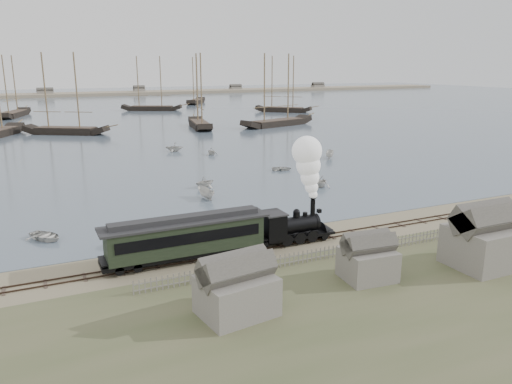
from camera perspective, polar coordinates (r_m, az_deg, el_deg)
name	(u,v)px	position (r m, az deg, el deg)	size (l,w,h in m)	color
ground	(278,237)	(50.92, 2.51, -5.20)	(600.00, 600.00, 0.00)	gray
harbor_water	(83,108)	(214.32, -19.20, 9.10)	(600.00, 336.00, 0.06)	#4D5D6E
rail_track	(287,243)	(49.24, 3.59, -5.86)	(120.00, 1.80, 0.16)	#32241B
picket_fence_west	(248,274)	(42.42, -0.97, -9.34)	(19.00, 0.10, 1.20)	slate
picket_fence_east	(425,243)	(52.19, 18.78, -5.49)	(15.00, 0.10, 1.20)	slate
shed_left	(237,314)	(36.22, -2.20, -13.76)	(5.00, 4.00, 4.10)	slate
shed_mid	(367,279)	(42.54, 12.54, -9.64)	(4.00, 3.50, 3.60)	slate
shed_right	(483,265)	(48.44, 24.51, -7.61)	(6.00, 5.00, 5.10)	slate
far_spit	(65,96)	(293.82, -20.94, 10.19)	(500.00, 20.00, 1.80)	tan
locomotive	(306,196)	(48.81, 5.75, -0.44)	(8.07, 3.01, 10.06)	black
passenger_coach	(186,236)	(44.76, -7.97, -5.03)	(15.04, 2.90, 3.65)	black
beached_dinghy	(254,238)	(49.74, -0.19, -5.23)	(3.53, 2.52, 0.73)	beige
rowboat_0	(46,236)	(54.14, -22.92, -4.65)	(3.89, 2.78, 0.81)	beige
rowboat_1	(205,182)	(71.09, -5.88, 1.17)	(3.09, 2.67, 1.63)	beige
rowboat_2	(206,193)	(65.14, -5.76, -0.15)	(3.72, 1.40, 1.43)	beige
rowboat_3	(282,168)	(82.31, 2.95, 2.72)	(3.30, 2.36, 0.68)	beige
rowboat_4	(322,181)	(71.58, 7.50, 1.21)	(3.08, 2.66, 1.62)	beige
rowboat_5	(329,155)	(93.70, 8.40, 4.26)	(3.71, 1.40, 1.43)	beige
rowboat_7	(212,151)	(96.66, -5.10, 4.66)	(2.68, 2.31, 1.41)	beige
rowboat_8	(174,147)	(101.43, -9.33, 5.11)	(3.47, 3.00, 1.83)	beige
schooner_2	(63,93)	(133.16, -21.24, 10.46)	(21.29, 4.91, 20.00)	black
schooner_3	(199,91)	(137.89, -6.55, 11.43)	(19.86, 4.58, 20.00)	black
schooner_4	(278,90)	(141.63, 2.50, 11.59)	(24.11, 5.56, 20.00)	black
schooner_5	(284,84)	(183.48, 3.17, 12.23)	(20.51, 4.73, 20.00)	black
schooner_7	(11,86)	(184.71, -26.24, 10.82)	(22.11, 5.10, 20.00)	black
schooner_8	(150,83)	(192.94, -11.97, 12.06)	(22.19, 5.12, 20.00)	black
schooner_9	(195,80)	(224.60, -6.94, 12.55)	(20.20, 4.66, 20.00)	black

